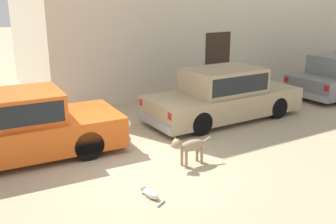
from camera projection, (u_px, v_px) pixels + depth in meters
name	position (u px, v px, depth m)	size (l,w,h in m)	color
ground_plane	(136.00, 162.00, 8.13)	(80.00, 80.00, 0.00)	tan
parked_sedan_nearest	(14.00, 127.00, 8.11)	(4.68, 2.00, 1.44)	#D15619
parked_sedan_second	(224.00, 94.00, 10.77)	(4.65, 1.75, 1.45)	tan
stray_dog_spotted	(188.00, 146.00, 7.83)	(1.02, 0.24, 0.67)	#997F60
stray_cat	(150.00, 193.00, 6.68)	(0.25, 0.63, 0.16)	beige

